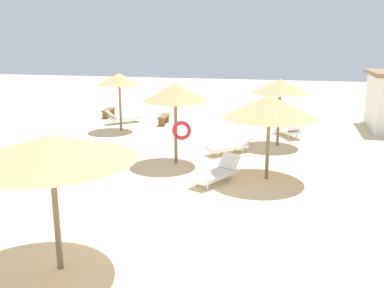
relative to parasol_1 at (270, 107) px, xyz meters
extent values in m
plane|color=beige|center=(-2.33, -3.72, -2.37)|extent=(80.00, 80.00, 0.00)
cylinder|color=#75604C|center=(0.00, 0.00, -1.30)|extent=(0.12, 0.12, 2.13)
cone|color=tan|center=(0.00, 0.00, 0.01)|extent=(3.01, 3.01, 0.69)
cylinder|color=#75604C|center=(-3.36, 1.00, -1.17)|extent=(0.12, 0.12, 2.39)
cone|color=tan|center=(-3.36, 1.00, 0.26)|extent=(2.37, 2.37, 0.66)
torus|color=red|center=(-3.14, 1.00, -1.13)|extent=(0.71, 0.24, 0.70)
cylinder|color=#75604C|center=(0.15, 4.66, -1.19)|extent=(0.12, 0.12, 2.35)
cone|color=tan|center=(0.15, 4.66, 0.18)|extent=(2.45, 2.45, 0.59)
cylinder|color=#75604C|center=(-7.64, 5.88, -1.17)|extent=(0.12, 0.12, 2.40)
cone|color=tan|center=(-7.64, 5.88, 0.21)|extent=(2.20, 2.20, 0.57)
cylinder|color=#75604C|center=(-3.56, -6.54, -1.20)|extent=(0.12, 0.12, 2.33)
cone|color=tan|center=(-3.56, -6.54, 0.10)|extent=(3.19, 3.19, 0.47)
cube|color=white|center=(-1.57, -0.89, -2.09)|extent=(1.35, 1.80, 0.12)
cube|color=white|center=(-1.20, -0.18, -1.81)|extent=(0.75, 0.64, 0.49)
cylinder|color=silver|center=(-1.49, -0.26, -2.26)|extent=(0.06, 0.06, 0.22)
cylinder|color=silver|center=(-1.10, -0.46, -2.26)|extent=(0.06, 0.06, 0.22)
cylinder|color=silver|center=(-2.04, -1.33, -2.26)|extent=(0.06, 0.06, 0.22)
cylinder|color=silver|center=(-1.65, -1.53, -2.26)|extent=(0.06, 0.06, 0.22)
cube|color=white|center=(-1.74, 2.72, -2.09)|extent=(1.65, 1.66, 0.12)
cube|color=white|center=(-1.18, 3.29, -1.90)|extent=(0.83, 0.83, 0.32)
cylinder|color=silver|center=(-1.48, 3.30, -2.26)|extent=(0.06, 0.06, 0.22)
cylinder|color=silver|center=(-1.16, 2.99, -2.26)|extent=(0.06, 0.06, 0.22)
cylinder|color=silver|center=(-2.32, 2.45, -2.26)|extent=(0.06, 0.06, 0.22)
cylinder|color=silver|center=(-2.01, 2.14, -2.26)|extent=(0.06, 0.06, 0.22)
cube|color=white|center=(0.46, 6.62, -2.09)|extent=(1.42, 1.79, 0.12)
cube|color=white|center=(0.87, 5.93, -1.87)|extent=(0.80, 0.76, 0.38)
cylinder|color=silver|center=(0.96, 6.22, -2.26)|extent=(0.06, 0.06, 0.22)
cylinder|color=silver|center=(0.58, 5.99, -2.26)|extent=(0.06, 0.06, 0.22)
cylinder|color=silver|center=(0.34, 7.25, -2.26)|extent=(0.06, 0.06, 0.22)
cylinder|color=silver|center=(-0.03, 7.02, -2.26)|extent=(0.06, 0.06, 0.22)
cube|color=white|center=(-8.21, 7.80, -2.09)|extent=(1.66, 1.65, 0.12)
cube|color=white|center=(-8.78, 7.24, -1.83)|extent=(0.77, 0.77, 0.44)
cylinder|color=silver|center=(-8.48, 7.22, -2.26)|extent=(0.06, 0.06, 0.22)
cylinder|color=silver|center=(-8.79, 7.53, -2.26)|extent=(0.06, 0.06, 0.22)
cylinder|color=silver|center=(-7.63, 8.07, -2.26)|extent=(0.06, 0.06, 0.22)
cylinder|color=silver|center=(-7.94, 8.38, -2.26)|extent=(0.06, 0.06, 0.22)
cube|color=brown|center=(-6.05, 7.94, -1.92)|extent=(0.56, 1.53, 0.08)
cube|color=brown|center=(-5.99, 7.40, -2.16)|extent=(0.37, 0.16, 0.41)
cube|color=brown|center=(-6.11, 8.49, -2.16)|extent=(0.37, 0.16, 0.41)
cube|color=brown|center=(-9.90, 9.25, -1.92)|extent=(0.56, 1.54, 0.08)
cube|color=brown|center=(-9.84, 8.71, -2.16)|extent=(0.37, 0.16, 0.41)
cube|color=brown|center=(-9.96, 9.80, -2.16)|extent=(0.37, 0.16, 0.41)
camera|label=1|loc=(0.72, -13.01, 1.98)|focal=38.57mm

